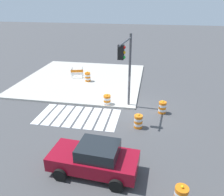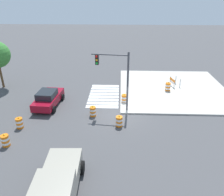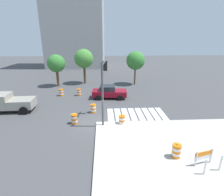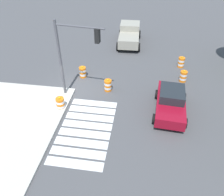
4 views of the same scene
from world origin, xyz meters
name	(u,v)px [view 3 (image 3 of 4)]	position (x,y,z in m)	size (l,w,h in m)	color
ground_plane	(96,123)	(0.00, 0.00, 0.00)	(120.00, 120.00, 0.00)	#474749
sidewalk_corner	(192,165)	(6.00, -6.00, 0.07)	(12.00, 12.00, 0.15)	#BCB7AD
crosswalk_stripes	(136,114)	(4.00, 1.80, 0.01)	(5.85, 3.20, 0.02)	silver
sports_car	(109,92)	(1.40, 7.05, 0.81)	(4.41, 2.36, 1.63)	maroon
pickup_truck	(6,103)	(-9.48, 3.30, 0.97)	(5.22, 2.50, 1.92)	gray
traffic_barrel_near_corner	(79,92)	(-2.56, 8.29, 0.45)	(0.56, 0.56, 1.02)	orange
traffic_barrel_crosswalk_end	(93,108)	(-0.39, 2.49, 0.45)	(0.56, 0.56, 1.02)	orange
traffic_barrel_median_near	(122,120)	(2.29, -0.37, 0.45)	(0.56, 0.56, 1.02)	orange
traffic_barrel_median_far	(61,92)	(-4.94, 8.33, 0.45)	(0.56, 0.56, 1.02)	orange
traffic_barrel_far_curb	(74,119)	(-1.99, 0.10, 0.45)	(0.56, 0.56, 1.02)	orange
traffic_barrel_on_sidewalk	(176,151)	(5.27, -5.26, 0.60)	(0.56, 0.56, 1.02)	orange
construction_barricade	(206,158)	(6.67, -6.17, 0.72)	(1.39, 1.05, 1.00)	silver
traffic_light_pole	(104,80)	(0.71, 0.53, 3.91)	(0.58, 3.28, 5.50)	#4C4C51
street_tree_streetside_near	(84,59)	(-2.39, 14.89, 4.07)	(3.06, 3.06, 5.64)	brown
street_tree_streetside_mid	(136,61)	(5.88, 13.79, 3.87)	(2.94, 2.94, 5.35)	brown
street_tree_streetside_far	(56,64)	(-6.48, 13.33, 3.55)	(2.73, 2.73, 4.96)	brown
office_building_far	(75,20)	(-6.03, 33.46, 11.44)	(14.00, 10.00, 22.88)	#B2ADA8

